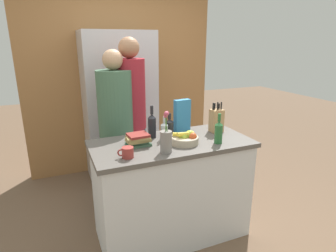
{
  "coord_description": "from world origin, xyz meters",
  "views": [
    {
      "loc": [
        -0.93,
        -2.12,
        1.79
      ],
      "look_at": [
        0.0,
        0.08,
        1.06
      ],
      "focal_mm": 30.0,
      "sensor_mm": 36.0,
      "label": 1
    }
  ],
  "objects_px": {
    "bottle_wine": "(164,130)",
    "person_at_sink": "(116,124)",
    "person_in_blue": "(131,113)",
    "bottle_water": "(219,132)",
    "refrigerator": "(119,108)",
    "knife_block": "(216,120)",
    "coffee_mug": "(127,152)",
    "bottle_vinegar": "(152,125)",
    "flower_vase": "(166,140)",
    "book_stack": "(138,140)",
    "cereal_box": "(182,116)",
    "bottle_oil": "(169,127)",
    "fruit_bowl": "(185,138)"
  },
  "relations": [
    {
      "from": "coffee_mug",
      "to": "bottle_water",
      "type": "height_order",
      "value": "bottle_water"
    },
    {
      "from": "flower_vase",
      "to": "cereal_box",
      "type": "relative_size",
      "value": 1.07
    },
    {
      "from": "knife_block",
      "to": "cereal_box",
      "type": "height_order",
      "value": "cereal_box"
    },
    {
      "from": "flower_vase",
      "to": "bottle_oil",
      "type": "height_order",
      "value": "flower_vase"
    },
    {
      "from": "book_stack",
      "to": "bottle_wine",
      "type": "xyz_separation_m",
      "value": [
        0.27,
        0.07,
        0.03
      ]
    },
    {
      "from": "flower_vase",
      "to": "bottle_vinegar",
      "type": "bearing_deg",
      "value": 87.19
    },
    {
      "from": "bottle_vinegar",
      "to": "person_in_blue",
      "type": "relative_size",
      "value": 0.16
    },
    {
      "from": "refrigerator",
      "to": "coffee_mug",
      "type": "distance_m",
      "value": 1.63
    },
    {
      "from": "fruit_bowl",
      "to": "flower_vase",
      "type": "xyz_separation_m",
      "value": [
        -0.23,
        -0.13,
        0.06
      ]
    },
    {
      "from": "bottle_oil",
      "to": "person_at_sink",
      "type": "relative_size",
      "value": 0.13
    },
    {
      "from": "bottle_wine",
      "to": "bottle_vinegar",
      "type": "bearing_deg",
      "value": 135.85
    },
    {
      "from": "cereal_box",
      "to": "person_at_sink",
      "type": "bearing_deg",
      "value": 143.44
    },
    {
      "from": "fruit_bowl",
      "to": "flower_vase",
      "type": "bearing_deg",
      "value": -151.15
    },
    {
      "from": "bottle_water",
      "to": "person_in_blue",
      "type": "height_order",
      "value": "person_in_blue"
    },
    {
      "from": "book_stack",
      "to": "person_at_sink",
      "type": "xyz_separation_m",
      "value": [
        -0.05,
        0.62,
        -0.03
      ]
    },
    {
      "from": "bottle_vinegar",
      "to": "fruit_bowl",
      "type": "bearing_deg",
      "value": -50.23
    },
    {
      "from": "coffee_mug",
      "to": "bottle_vinegar",
      "type": "height_order",
      "value": "bottle_vinegar"
    },
    {
      "from": "bottle_water",
      "to": "knife_block",
      "type": "bearing_deg",
      "value": 61.25
    },
    {
      "from": "knife_block",
      "to": "bottle_oil",
      "type": "xyz_separation_m",
      "value": [
        -0.46,
        0.07,
        -0.03
      ]
    },
    {
      "from": "fruit_bowl",
      "to": "bottle_wine",
      "type": "distance_m",
      "value": 0.21
    },
    {
      "from": "knife_block",
      "to": "refrigerator",
      "type": "bearing_deg",
      "value": 116.2
    },
    {
      "from": "fruit_bowl",
      "to": "bottle_water",
      "type": "xyz_separation_m",
      "value": [
        0.27,
        -0.11,
        0.06
      ]
    },
    {
      "from": "refrigerator",
      "to": "fruit_bowl",
      "type": "distance_m",
      "value": 1.5
    },
    {
      "from": "fruit_bowl",
      "to": "bottle_vinegar",
      "type": "bearing_deg",
      "value": 129.77
    },
    {
      "from": "fruit_bowl",
      "to": "bottle_oil",
      "type": "distance_m",
      "value": 0.25
    },
    {
      "from": "book_stack",
      "to": "bottle_oil",
      "type": "distance_m",
      "value": 0.37
    },
    {
      "from": "cereal_box",
      "to": "book_stack",
      "type": "xyz_separation_m",
      "value": [
        -0.51,
        -0.2,
        -0.11
      ]
    },
    {
      "from": "bottle_water",
      "to": "flower_vase",
      "type": "bearing_deg",
      "value": -177.62
    },
    {
      "from": "person_in_blue",
      "to": "person_at_sink",
      "type": "bearing_deg",
      "value": -167.52
    },
    {
      "from": "refrigerator",
      "to": "knife_block",
      "type": "xyz_separation_m",
      "value": [
        0.64,
        -1.31,
        0.1
      ]
    },
    {
      "from": "knife_block",
      "to": "book_stack",
      "type": "xyz_separation_m",
      "value": [
        -0.81,
        -0.07,
        -0.06
      ]
    },
    {
      "from": "cereal_box",
      "to": "bottle_vinegar",
      "type": "relative_size",
      "value": 1.06
    },
    {
      "from": "bottle_vinegar",
      "to": "book_stack",
      "type": "bearing_deg",
      "value": -140.09
    },
    {
      "from": "coffee_mug",
      "to": "flower_vase",
      "type": "bearing_deg",
      "value": -2.84
    },
    {
      "from": "book_stack",
      "to": "bottle_vinegar",
      "type": "xyz_separation_m",
      "value": [
        0.18,
        0.15,
        0.07
      ]
    },
    {
      "from": "bottle_wine",
      "to": "bottle_water",
      "type": "height_order",
      "value": "bottle_water"
    },
    {
      "from": "bottle_wine",
      "to": "bottle_water",
      "type": "bearing_deg",
      "value": -35.23
    },
    {
      "from": "person_at_sink",
      "to": "fruit_bowl",
      "type": "bearing_deg",
      "value": -48.59
    },
    {
      "from": "bottle_vinegar",
      "to": "person_at_sink",
      "type": "height_order",
      "value": "person_at_sink"
    },
    {
      "from": "fruit_bowl",
      "to": "cereal_box",
      "type": "xyz_separation_m",
      "value": [
        0.12,
        0.31,
        0.11
      ]
    },
    {
      "from": "coffee_mug",
      "to": "book_stack",
      "type": "relative_size",
      "value": 0.59
    },
    {
      "from": "bottle_vinegar",
      "to": "person_at_sink",
      "type": "relative_size",
      "value": 0.17
    },
    {
      "from": "knife_block",
      "to": "bottle_water",
      "type": "xyz_separation_m",
      "value": [
        -0.15,
        -0.28,
        -0.01
      ]
    },
    {
      "from": "person_at_sink",
      "to": "knife_block",
      "type": "bearing_deg",
      "value": -22.28
    },
    {
      "from": "cereal_box",
      "to": "refrigerator",
      "type": "bearing_deg",
      "value": 106.1
    },
    {
      "from": "fruit_bowl",
      "to": "coffee_mug",
      "type": "height_order",
      "value": "fruit_bowl"
    },
    {
      "from": "flower_vase",
      "to": "bottle_wine",
      "type": "distance_m",
      "value": 0.32
    },
    {
      "from": "flower_vase",
      "to": "person_in_blue",
      "type": "relative_size",
      "value": 0.19
    },
    {
      "from": "coffee_mug",
      "to": "book_stack",
      "type": "xyz_separation_m",
      "value": [
        0.15,
        0.21,
        0.01
      ]
    },
    {
      "from": "bottle_wine",
      "to": "person_at_sink",
      "type": "bearing_deg",
      "value": 119.71
    }
  ]
}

